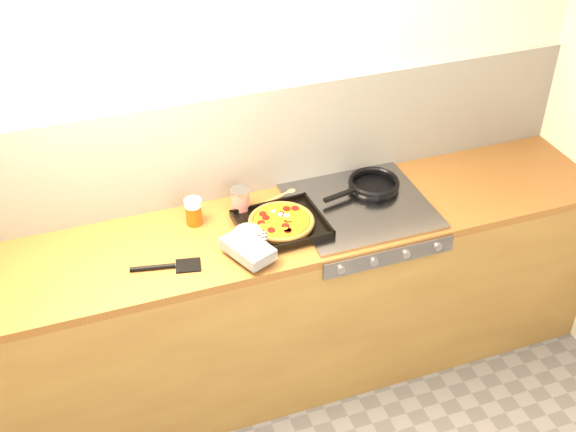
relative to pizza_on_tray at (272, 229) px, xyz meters
name	(u,v)px	position (x,y,z in m)	size (l,w,h in m)	color
room_shell	(243,145)	(-0.01, 0.36, 0.21)	(3.20, 3.20, 3.20)	white
counter_run	(267,304)	(-0.01, 0.07, -0.49)	(3.20, 0.62, 0.90)	olive
stovetop	(360,206)	(0.44, 0.07, -0.04)	(0.60, 0.56, 0.02)	gray
pizza_on_tray	(272,229)	(0.00, 0.00, 0.00)	(0.48, 0.43, 0.06)	black
frying_pan	(373,184)	(0.55, 0.17, 0.00)	(0.41, 0.28, 0.04)	black
tomato_can	(240,201)	(-0.07, 0.21, 0.02)	(0.09, 0.09, 0.12)	maroon
juice_glass	(194,212)	(-0.29, 0.20, 0.02)	(0.08, 0.08, 0.12)	#C3440B
wooden_spoon	(275,199)	(0.10, 0.25, -0.03)	(0.29, 0.12, 0.02)	#B87C4E
black_spatula	(167,267)	(-0.46, -0.06, -0.03)	(0.29, 0.11, 0.02)	black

